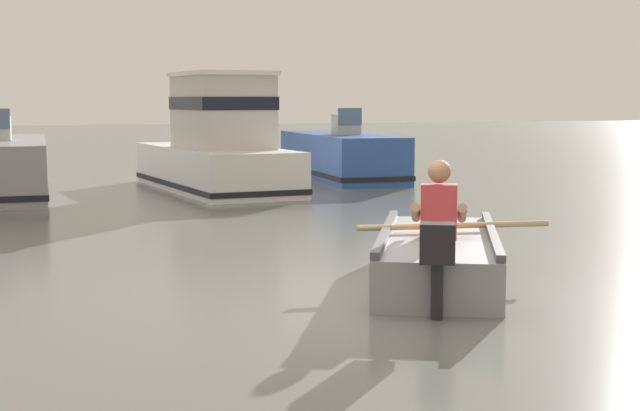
{
  "coord_description": "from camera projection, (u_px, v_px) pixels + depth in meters",
  "views": [
    {
      "loc": [
        -3.1,
        -7.95,
        1.76
      ],
      "look_at": [
        0.51,
        2.34,
        0.55
      ],
      "focal_mm": 53.82,
      "sensor_mm": 36.0,
      "label": 1
    }
  ],
  "objects": [
    {
      "name": "moored_boat_blue",
      "position": [
        341.0,
        157.0,
        21.4
      ],
      "size": [
        1.86,
        5.15,
        1.58
      ],
      "color": "#2D519E",
      "rests_on": "ground"
    },
    {
      "name": "rowboat_with_person",
      "position": [
        438.0,
        254.0,
        9.36
      ],
      "size": [
        2.47,
        3.5,
        1.19
      ],
      "color": "gray",
      "rests_on": "ground"
    },
    {
      "name": "moored_boat_white",
      "position": [
        218.0,
        148.0,
        18.5
      ],
      "size": [
        2.32,
        5.31,
        2.28
      ],
      "color": "white",
      "rests_on": "ground"
    },
    {
      "name": "ground_plane",
      "position": [
        352.0,
        295.0,
        8.67
      ],
      "size": [
        120.0,
        120.0,
        0.0
      ],
      "primitive_type": "plane",
      "color": "slate"
    }
  ]
}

